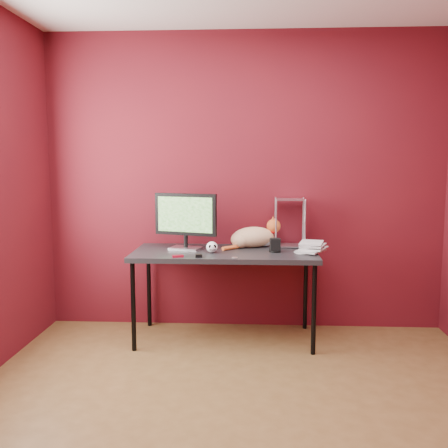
# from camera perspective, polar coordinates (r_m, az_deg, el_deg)

# --- Properties ---
(room) EXTENTS (3.52, 3.52, 2.61)m
(room) POSITION_cam_1_polar(r_m,az_deg,el_deg) (2.66, 1.77, 6.32)
(room) COLOR brown
(room) RESTS_ON ground
(desk) EXTENTS (1.50, 0.70, 0.75)m
(desk) POSITION_cam_1_polar(r_m,az_deg,el_deg) (4.11, 0.09, -3.79)
(desk) COLOR black
(desk) RESTS_ON ground
(monitor) EXTENTS (0.53, 0.24, 0.47)m
(monitor) POSITION_cam_1_polar(r_m,az_deg,el_deg) (4.15, -4.41, 0.65)
(monitor) COLOR silver
(monitor) RESTS_ON desk
(cat) EXTENTS (0.50, 0.36, 0.26)m
(cat) POSITION_cam_1_polar(r_m,az_deg,el_deg) (4.28, 3.40, -1.46)
(cat) COLOR orange
(cat) RESTS_ON desk
(skull_mug) EXTENTS (0.09, 0.09, 0.09)m
(skull_mug) POSITION_cam_1_polar(r_m,az_deg,el_deg) (4.02, -1.38, -2.65)
(skull_mug) COLOR white
(skull_mug) RESTS_ON desk
(speaker) EXTENTS (0.10, 0.10, 0.11)m
(speaker) POSITION_cam_1_polar(r_m,az_deg,el_deg) (4.07, 5.85, -2.49)
(speaker) COLOR black
(speaker) RESTS_ON desk
(book_stack) EXTENTS (0.28, 0.30, 0.98)m
(book_stack) POSITION_cam_1_polar(r_m,az_deg,el_deg) (4.09, 8.99, 3.64)
(book_stack) COLOR beige
(book_stack) RESTS_ON desk
(wire_rack) EXTENTS (0.26, 0.21, 0.42)m
(wire_rack) POSITION_cam_1_polar(r_m,az_deg,el_deg) (4.32, 7.53, 0.17)
(wire_rack) COLOR silver
(wire_rack) RESTS_ON desk
(pocket_knife) EXTENTS (0.09, 0.05, 0.02)m
(pocket_knife) POSITION_cam_1_polar(r_m,az_deg,el_deg) (3.85, -5.28, -3.69)
(pocket_knife) COLOR maroon
(pocket_knife) RESTS_ON desk
(black_gadget) EXTENTS (0.06, 0.04, 0.02)m
(black_gadget) POSITION_cam_1_polar(r_m,az_deg,el_deg) (3.83, -2.90, -3.67)
(black_gadget) COLOR black
(black_gadget) RESTS_ON desk
(washer) EXTENTS (0.05, 0.05, 0.00)m
(washer) POSITION_cam_1_polar(r_m,az_deg,el_deg) (3.82, 1.23, -3.87)
(washer) COLOR silver
(washer) RESTS_ON desk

